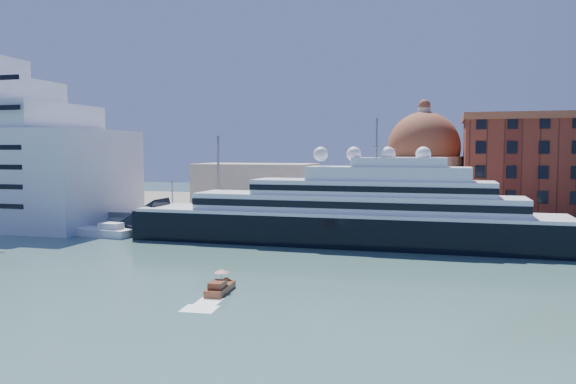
% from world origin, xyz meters
% --- Properties ---
extents(ground, '(400.00, 400.00, 0.00)m').
position_xyz_m(ground, '(0.00, 0.00, 0.00)').
color(ground, '#355C53').
rests_on(ground, ground).
extents(quay, '(180.00, 10.00, 2.50)m').
position_xyz_m(quay, '(0.00, 34.00, 1.25)').
color(quay, gray).
rests_on(quay, ground).
extents(land, '(260.00, 72.00, 2.00)m').
position_xyz_m(land, '(0.00, 75.00, 1.00)').
color(land, slate).
rests_on(land, ground).
extents(quay_fence, '(180.00, 0.10, 1.20)m').
position_xyz_m(quay_fence, '(0.00, 29.50, 3.10)').
color(quay_fence, slate).
rests_on(quay_fence, quay).
extents(superyacht, '(90.77, 12.58, 27.13)m').
position_xyz_m(superyacht, '(6.42, 23.00, 4.68)').
color(superyacht, black).
rests_on(superyacht, ground).
extents(service_barge, '(14.02, 6.37, 3.04)m').
position_xyz_m(service_barge, '(-39.50, 19.42, 0.87)').
color(service_barge, white).
rests_on(service_barge, ground).
extents(water_taxi, '(2.55, 6.36, 2.95)m').
position_xyz_m(water_taxi, '(1.04, -16.62, 0.71)').
color(water_taxi, brown).
rests_on(water_taxi, ground).
extents(warehouse, '(43.00, 19.00, 23.25)m').
position_xyz_m(warehouse, '(52.00, 52.00, 13.79)').
color(warehouse, brown).
rests_on(warehouse, land).
extents(church, '(66.00, 18.00, 25.50)m').
position_xyz_m(church, '(6.39, 57.72, 10.91)').
color(church, beige).
rests_on(church, land).
extents(lamp_posts, '(120.80, 2.40, 18.00)m').
position_xyz_m(lamp_posts, '(-12.67, 32.27, 9.84)').
color(lamp_posts, slate).
rests_on(lamp_posts, quay).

